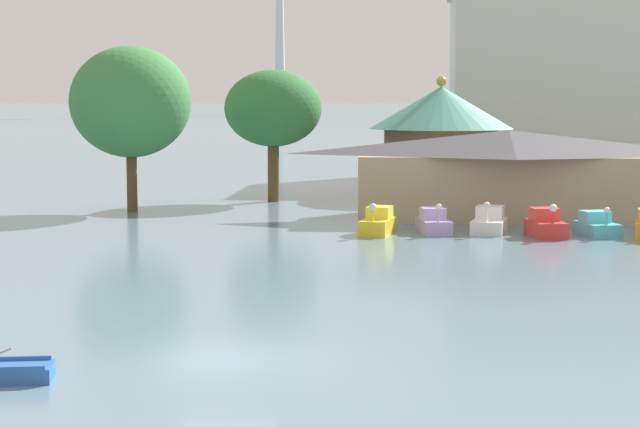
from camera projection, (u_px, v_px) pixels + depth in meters
ground_plane at (225, 359)px, 28.65m from camera, size 2000.00×2000.00×0.00m
pedal_boat_yellow at (378, 223)px, 54.45m from camera, size 1.88×3.12×1.67m
pedal_boat_lavender at (434, 223)px, 54.86m from camera, size 1.85×2.94×1.61m
pedal_boat_white at (489, 222)px, 54.98m from camera, size 2.09×3.12×1.69m
pedal_boat_red at (546, 225)px, 53.30m from camera, size 1.96×2.79×1.73m
pedal_boat_cyan at (597, 226)px, 53.75m from camera, size 2.12×2.84×1.54m
boathouse at (508, 173)px, 60.90m from camera, size 17.98×6.80×5.01m
green_roof_pavilion at (441, 135)px, 74.02m from camera, size 9.85×9.85×8.25m
shoreline_tree_tall_left at (130, 102)px, 64.25m from camera, size 7.18×7.18×9.87m
shoreline_tree_mid at (273, 109)px, 70.65m from camera, size 6.37×6.37×8.61m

